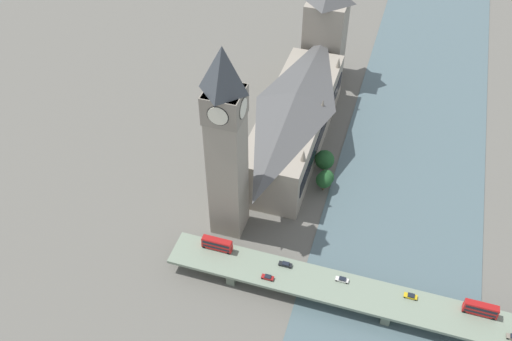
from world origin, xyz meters
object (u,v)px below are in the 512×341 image
at_px(road_bridge, 389,302).
at_px(double_decker_bus_lead, 481,309).
at_px(car_southbound_lead, 285,264).
at_px(car_southbound_extra, 411,296).
at_px(parliament_hall, 295,120).
at_px(car_southbound_mid, 342,280).
at_px(victoria_tower, 325,32).
at_px(double_decker_bus_mid, 217,244).
at_px(car_northbound_tail, 268,277).
at_px(clock_tower, 226,141).

relative_size(road_bridge, double_decker_bus_lead, 14.17).
distance_m(car_southbound_lead, car_southbound_extra, 43.14).
bearing_deg(car_southbound_extra, parliament_hall, -50.64).
relative_size(car_southbound_lead, car_southbound_mid, 1.04).
bearing_deg(double_decker_bus_lead, victoria_tower, -57.98).
distance_m(double_decker_bus_mid, car_southbound_extra, 68.41).
bearing_deg(car_northbound_tail, double_decker_bus_lead, -174.06).
height_order(victoria_tower, road_bridge, victoria_tower).
xyz_separation_m(clock_tower, double_decker_bus_mid, (-1.42, 17.34, -33.36)).
bearing_deg(clock_tower, parliament_hall, -101.96).
bearing_deg(parliament_hall, car_northbound_tail, 97.97).
xyz_separation_m(clock_tower, car_southbound_lead, (-26.66, 17.30, -35.39)).
relative_size(parliament_hall, car_southbound_lead, 18.63).
relative_size(car_southbound_mid, car_southbound_extra, 1.03).
bearing_deg(car_southbound_mid, car_southbound_extra, -179.37).
bearing_deg(double_decker_bus_lead, car_southbound_extra, 0.76).
bearing_deg(road_bridge, parliament_hall, -55.12).
distance_m(clock_tower, car_northbound_tail, 48.45).
height_order(victoria_tower, double_decker_bus_lead, victoria_tower).
distance_m(parliament_hall, car_southbound_lead, 72.99).
height_order(victoria_tower, car_northbound_tail, victoria_tower).
xyz_separation_m(clock_tower, victoria_tower, (-11.32, -111.21, -17.13)).
xyz_separation_m(clock_tower, double_decker_bus_lead, (-91.64, 17.22, -33.34)).
relative_size(double_decker_bus_lead, car_southbound_mid, 2.41).
distance_m(parliament_hall, car_northbound_tail, 79.24).
relative_size(clock_tower, victoria_tower, 1.45).
xyz_separation_m(road_bridge, car_southbound_lead, (36.69, -3.53, 1.85)).
relative_size(victoria_tower, car_southbound_extra, 12.46).
height_order(double_decker_bus_mid, car_southbound_mid, double_decker_bus_mid).
height_order(road_bridge, double_decker_bus_lead, double_decker_bus_lead).
relative_size(double_decker_bus_mid, car_northbound_tail, 2.62).
bearing_deg(car_southbound_lead, car_southbound_extra, 179.72).
bearing_deg(parliament_hall, road_bridge, 124.88).
bearing_deg(car_southbound_lead, double_decker_bus_mid, 0.10).
height_order(double_decker_bus_mid, car_northbound_tail, double_decker_bus_mid).
bearing_deg(clock_tower, car_northbound_tail, 132.41).
bearing_deg(clock_tower, car_southbound_mid, 159.21).
relative_size(road_bridge, double_decker_bus_mid, 13.86).
bearing_deg(car_northbound_tail, clock_tower, -47.59).
bearing_deg(car_southbound_mid, road_bridge, 169.52).
distance_m(double_decker_bus_lead, car_northbound_tail, 69.73).
bearing_deg(car_southbound_mid, clock_tower, -20.79).
bearing_deg(victoria_tower, car_southbound_extra, 114.43).
height_order(clock_tower, car_southbound_extra, clock_tower).
distance_m(victoria_tower, double_decker_bus_mid, 129.95).
xyz_separation_m(road_bridge, double_decker_bus_lead, (-28.29, -3.60, 3.90)).
relative_size(parliament_hall, car_northbound_tail, 20.69).
distance_m(parliament_hall, car_southbound_mid, 80.09).
distance_m(double_decker_bus_lead, double_decker_bus_mid, 90.22).
bearing_deg(road_bridge, car_southbound_mid, -10.48).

